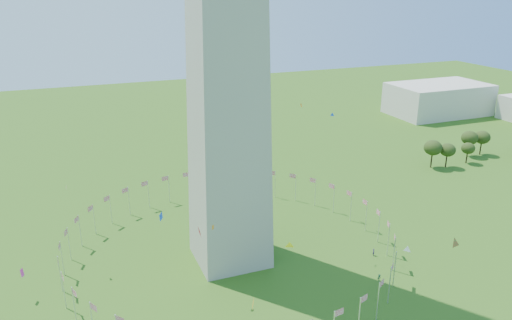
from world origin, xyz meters
The scene contains 4 objects.
flag_ring centered at (0.00, 50.00, 4.50)m, with size 80.24×80.24×9.00m.
gov_building_east_a centered at (150.00, 150.00, 8.00)m, with size 50.00×30.00×16.00m, color beige.
kites_aloft centered at (6.70, 22.05, 17.50)m, with size 100.59×71.68×34.16m.
tree_line_east centered at (112.84, 85.65, 4.76)m, with size 53.41×15.46×10.46m.
Camera 1 is at (-34.62, -55.48, 65.64)m, focal length 35.00 mm.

